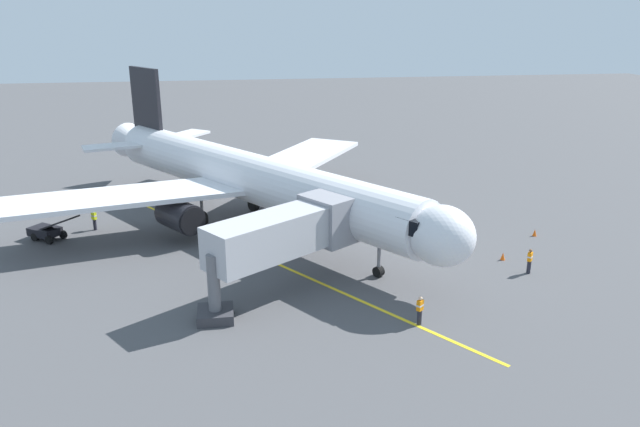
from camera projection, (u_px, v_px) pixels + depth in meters
name	position (u px, v px, depth m)	size (l,w,h in m)	color
ground_plane	(237.00, 227.00, 48.71)	(220.00, 220.00, 0.00)	#4C4C4F
apron_lead_in_line	(255.00, 254.00, 43.33)	(0.24, 40.00, 0.01)	yellow
airplane	(247.00, 177.00, 47.88)	(31.07, 35.15, 11.50)	white
jet_bridge	(290.00, 232.00, 36.72)	(10.44, 8.34, 5.40)	#B7B7BC
ground_crew_marshaller	(530.00, 261.00, 39.92)	(0.46, 0.46, 1.71)	#23232D
ground_crew_wing_walker	(420.00, 310.00, 33.35)	(0.47, 0.45, 1.71)	#23232D
ground_crew_loader	(94.00, 219.00, 47.86)	(0.47, 0.45, 1.71)	#23232D
belt_loader_near_nose	(47.00, 231.00, 45.89)	(4.44, 3.61, 2.32)	black
safety_cone_nose_left	(535.00, 233.00, 46.75)	(0.32, 0.32, 0.55)	#F2590F
safety_cone_nose_right	(452.00, 247.00, 43.88)	(0.32, 0.32, 0.55)	#F2590F
safety_cone_wing_port	(503.00, 256.00, 42.26)	(0.32, 0.32, 0.55)	#F2590F
safety_cone_wing_starboard	(435.00, 216.00, 50.57)	(0.32, 0.32, 0.55)	#F2590F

